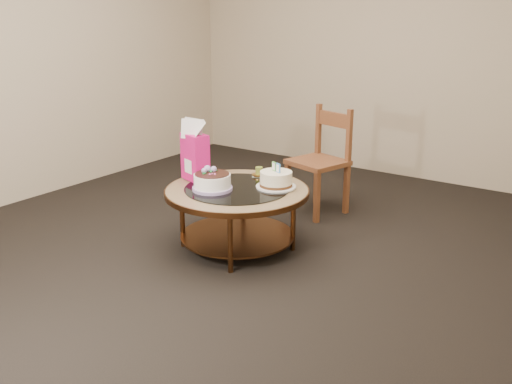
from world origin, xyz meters
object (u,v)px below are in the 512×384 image
Objects in this scene: coffee_table at (237,199)px; cream_cake at (276,180)px; decorated_cake at (212,182)px; gift_bag at (195,151)px; dining_chair at (321,160)px.

coffee_table is 3.60× the size of cream_cake.
decorated_cake is 0.63× the size of gift_bag.
coffee_table is at bearing -79.96° from dining_chair.
cream_cake is 0.88m from dining_chair.
coffee_table is 0.22m from decorated_cake.
gift_bag is 0.50× the size of dining_chair.
dining_chair is at bearing 79.47° from decorated_cake.
gift_bag is (-0.37, -0.01, 0.30)m from coffee_table.
cream_cake is at bearing 36.46° from gift_bag.
dining_chair is at bearing 85.21° from gift_bag.
decorated_cake is at bearing -6.25° from gift_bag.
decorated_cake is 0.45m from cream_cake.
decorated_cake is at bearing -130.30° from coffee_table.
gift_bag is at bearing -139.03° from cream_cake.
cream_cake is at bearing -66.75° from dining_chair.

